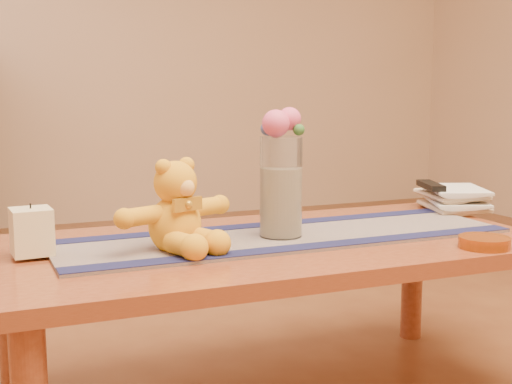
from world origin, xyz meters
name	(u,v)px	position (x,y,z in m)	size (l,w,h in m)	color
wall_back	(87,0)	(0.00, 2.75, 1.35)	(5.50, 5.50, 0.00)	tan
coffee_table_top	(274,248)	(0.00, 0.00, 0.43)	(1.40, 0.70, 0.04)	brown
table_leg_bl	(12,328)	(-0.64, 0.29, 0.21)	(0.07, 0.07, 0.41)	brown
table_leg_br	(412,278)	(0.64, 0.29, 0.21)	(0.07, 0.07, 0.41)	brown
persian_runner	(284,237)	(0.04, 0.01, 0.45)	(1.20, 0.35, 0.01)	#191B46
runner_border_near	(310,246)	(0.04, -0.13, 0.46)	(1.20, 0.06, 0.00)	#161842
runner_border_far	(262,225)	(0.04, 0.16, 0.46)	(1.20, 0.06, 0.00)	#161842
teddy_bear	(175,206)	(-0.27, -0.02, 0.56)	(0.31, 0.25, 0.21)	gold
pillar_candle	(32,231)	(-0.60, 0.05, 0.51)	(0.09, 0.09, 0.11)	beige
candle_wick	(30,206)	(-0.60, 0.05, 0.57)	(0.00, 0.00, 0.01)	black
glass_vase	(281,187)	(0.02, 0.01, 0.59)	(0.11, 0.11, 0.26)	silver
potpourri_fill	(281,202)	(0.02, 0.01, 0.55)	(0.09, 0.09, 0.18)	beige
rose_left	(276,123)	(0.00, 0.00, 0.75)	(0.07, 0.07, 0.07)	#E14F81
rose_right	(289,119)	(0.05, 0.01, 0.76)	(0.06, 0.06, 0.06)	#E14F81
blue_flower_back	(279,125)	(0.03, 0.04, 0.75)	(0.04, 0.04, 0.04)	#455495
blue_flower_side	(267,129)	(-0.01, 0.03, 0.74)	(0.04, 0.04, 0.04)	#455495
leaf_sprig	(299,130)	(0.06, -0.01, 0.74)	(0.03, 0.03, 0.03)	#33662D
bronze_ball	(184,223)	(-0.22, 0.09, 0.50)	(0.07, 0.07, 0.07)	brown
book_bottom	(429,208)	(0.63, 0.19, 0.46)	(0.17, 0.22, 0.02)	beige
book_lower	(431,203)	(0.63, 0.19, 0.48)	(0.16, 0.22, 0.02)	beige
book_upper	(427,196)	(0.62, 0.20, 0.50)	(0.17, 0.22, 0.02)	beige
book_top	(431,191)	(0.63, 0.19, 0.52)	(0.16, 0.22, 0.02)	beige
tv_remote	(431,186)	(0.62, 0.18, 0.54)	(0.04, 0.16, 0.02)	black
amber_dish	(484,242)	(0.45, -0.28, 0.46)	(0.13, 0.13, 0.03)	#BF5914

